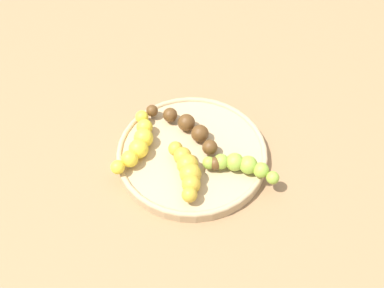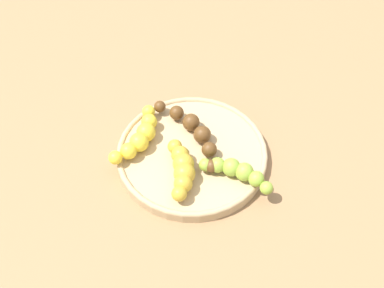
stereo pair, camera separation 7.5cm
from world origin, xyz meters
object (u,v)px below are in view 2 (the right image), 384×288
at_px(banana_yellow, 140,136).
at_px(banana_green, 237,171).
at_px(fruit_bowl, 192,153).
at_px(banana_spotted, 182,169).
at_px(banana_overripe, 193,130).

relative_size(banana_yellow, banana_green, 1.09).
height_order(fruit_bowl, banana_green, banana_green).
distance_m(fruit_bowl, banana_yellow, 0.10).
bearing_deg(banana_yellow, banana_spotted, -18.70).
height_order(banana_yellow, banana_green, banana_yellow).
bearing_deg(banana_spotted, banana_green, -7.76).
distance_m(banana_spotted, banana_green, 0.09).
bearing_deg(banana_overripe, banana_yellow, 155.45).
xyz_separation_m(banana_overripe, banana_green, (0.11, 0.02, -0.00)).
bearing_deg(banana_green, banana_spotted, 111.97).
bearing_deg(banana_spotted, banana_overripe, 72.51).
height_order(banana_overripe, banana_spotted, banana_spotted).
bearing_deg(banana_overripe, fruit_bowl, -127.13).
bearing_deg(banana_yellow, fruit_bowl, 13.01).
relative_size(fruit_bowl, banana_green, 2.46).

